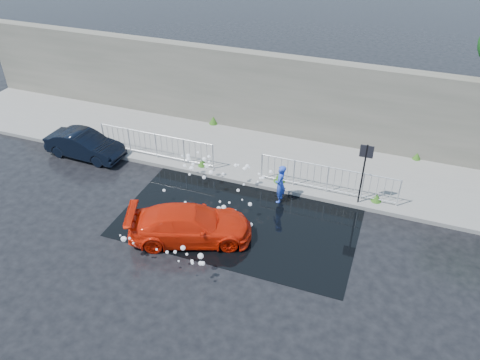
# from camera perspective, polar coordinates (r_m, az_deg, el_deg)

# --- Properties ---
(ground) EXTENTS (90.00, 90.00, 0.00)m
(ground) POSITION_cam_1_polar(r_m,az_deg,el_deg) (15.68, -2.98, -6.33)
(ground) COLOR black
(ground) RESTS_ON ground
(pavement) EXTENTS (30.00, 4.00, 0.15)m
(pavement) POSITION_cam_1_polar(r_m,az_deg,el_deg) (19.44, 2.73, 2.87)
(pavement) COLOR gray
(pavement) RESTS_ON ground
(curb) EXTENTS (30.00, 0.25, 0.16)m
(curb) POSITION_cam_1_polar(r_m,az_deg,el_deg) (17.84, 0.75, -0.26)
(curb) COLOR gray
(curb) RESTS_ON ground
(retaining_wall) EXTENTS (30.00, 0.60, 3.50)m
(retaining_wall) POSITION_cam_1_polar(r_m,az_deg,el_deg) (20.47, 4.81, 10.25)
(retaining_wall) COLOR #59564A
(retaining_wall) RESTS_ON pavement
(puddle) EXTENTS (8.00, 5.00, 0.01)m
(puddle) POSITION_cam_1_polar(r_m,az_deg,el_deg) (16.24, 0.03, -4.57)
(puddle) COLOR black
(puddle) RESTS_ON ground
(sign_post) EXTENTS (0.45, 0.06, 2.50)m
(sign_post) POSITION_cam_1_polar(r_m,az_deg,el_deg) (16.35, 14.92, 1.79)
(sign_post) COLOR black
(sign_post) RESTS_ON ground
(railing_left) EXTENTS (5.05, 0.05, 1.10)m
(railing_left) POSITION_cam_1_polar(r_m,az_deg,el_deg) (19.25, -10.20, 4.26)
(railing_left) COLOR silver
(railing_left) RESTS_ON pavement
(railing_right) EXTENTS (5.05, 0.05, 1.10)m
(railing_right) POSITION_cam_1_polar(r_m,az_deg,el_deg) (17.18, 10.63, 0.20)
(railing_right) COLOR silver
(railing_right) RESTS_ON pavement
(weeds) EXTENTS (12.17, 3.93, 0.43)m
(weeds) POSITION_cam_1_polar(r_m,az_deg,el_deg) (18.96, 0.94, 2.93)
(weeds) COLOR #1D4111
(weeds) RESTS_ON pavement
(water_spray) EXTENTS (3.58, 5.41, 1.10)m
(water_spray) POSITION_cam_1_polar(r_m,az_deg,el_deg) (16.12, -4.03, -1.80)
(water_spray) COLOR white
(water_spray) RESTS_ON ground
(red_car) EXTENTS (4.26, 2.94, 1.14)m
(red_car) POSITION_cam_1_polar(r_m,az_deg,el_deg) (15.14, -6.09, -5.40)
(red_car) COLOR red
(red_car) RESTS_ON ground
(dark_car) EXTENTS (3.36, 1.27, 1.10)m
(dark_car) POSITION_cam_1_polar(r_m,az_deg,el_deg) (20.35, -18.41, 4.09)
(dark_car) COLOR black
(dark_car) RESTS_ON ground
(person) EXTENTS (0.38, 0.55, 1.48)m
(person) POSITION_cam_1_polar(r_m,az_deg,el_deg) (16.64, 4.93, -0.50)
(person) COLOR blue
(person) RESTS_ON ground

